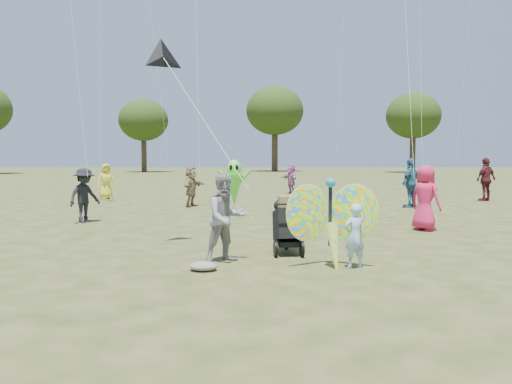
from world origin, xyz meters
TOP-DOWN VIEW (x-y plane):
  - ground at (0.00, 0.00)m, footprint 160.00×160.00m
  - child_girl at (1.42, -0.60)m, footprint 0.45×0.38m
  - adult_man at (-0.72, -0.12)m, footprint 0.94×0.88m
  - grey_bag at (-1.03, -0.81)m, footprint 0.45×0.37m
  - crowd_a at (3.97, 3.59)m, footprint 0.88×0.94m
  - crowd_b at (-4.97, 5.07)m, footprint 0.98×1.12m
  - crowd_c at (5.33, 9.18)m, footprint 1.06×1.02m
  - crowd_d at (-2.61, 9.61)m, footprint 0.88×1.45m
  - crowd_g at (-6.74, 12.87)m, footprint 0.89×0.80m
  - crowd_h at (9.24, 11.87)m, footprint 1.13×0.88m
  - crowd_j at (1.48, 16.04)m, footprint 0.96×1.44m
  - jogging_stroller at (0.40, 0.67)m, footprint 0.56×1.08m
  - butterfly_kite at (1.05, -0.54)m, footprint 1.74×0.75m
  - delta_kite_rig at (-2.02, 1.31)m, footprint 2.17×1.67m
  - alien_kite at (-0.89, 6.57)m, footprint 1.12×0.69m
  - tree_line at (3.67, 44.99)m, footprint 91.78×33.60m

SIDE VIEW (x-z plane):
  - ground at x=0.00m, z-range 0.00..0.00m
  - grey_bag at x=-1.03m, z-range 0.00..0.14m
  - child_girl at x=1.42m, z-range 0.00..1.05m
  - jogging_stroller at x=0.40m, z-range 0.07..1.16m
  - butterfly_kite at x=1.05m, z-range -0.11..1.57m
  - crowd_d at x=-2.61m, z-range 0.00..1.49m
  - crowd_j at x=1.48m, z-range 0.00..1.49m
  - crowd_b at x=-4.97m, z-range 0.00..1.51m
  - adult_man at x=-0.72m, z-range 0.00..1.53m
  - crowd_g at x=-6.74m, z-range 0.00..1.53m
  - crowd_a at x=3.97m, z-range 0.00..1.61m
  - crowd_c at x=5.33m, z-range 0.00..1.77m
  - crowd_h at x=9.24m, z-range 0.00..1.79m
  - alien_kite at x=-0.89m, z-range 0.10..1.84m
  - delta_kite_rig at x=-2.02m, z-range 2.28..5.24m
  - tree_line at x=3.67m, z-range 1.47..12.25m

